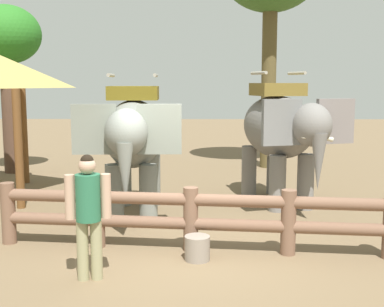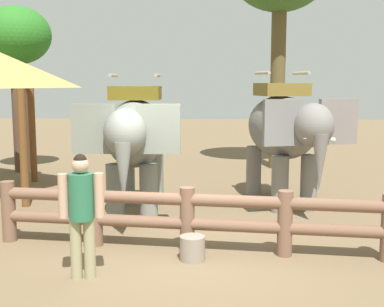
{
  "view_description": "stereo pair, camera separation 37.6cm",
  "coord_description": "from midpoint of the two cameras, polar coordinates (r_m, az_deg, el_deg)",
  "views": [
    {
      "loc": [
        0.13,
        -7.88,
        2.73
      ],
      "look_at": [
        0.0,
        1.56,
        1.4
      ],
      "focal_mm": 47.36,
      "sensor_mm": 36.0,
      "label": 1
    },
    {
      "loc": [
        0.51,
        -7.86,
        2.73
      ],
      "look_at": [
        0.0,
        1.56,
        1.4
      ],
      "focal_mm": 47.36,
      "sensor_mm": 36.0,
      "label": 2
    }
  ],
  "objects": [
    {
      "name": "log_fence",
      "position": [
        8.27,
        -1.45,
        -6.88
      ],
      "size": [
        6.46,
        0.91,
        1.05
      ],
      "color": "brown",
      "rests_on": "ground"
    },
    {
      "name": "elephant_near_left",
      "position": [
        10.25,
        -7.68,
        1.8
      ],
      "size": [
        1.93,
        3.38,
        2.9
      ],
      "color": "slate",
      "rests_on": "ground"
    },
    {
      "name": "feed_bucket",
      "position": [
        7.95,
        -0.78,
        -10.61
      ],
      "size": [
        0.39,
        0.39,
        0.38
      ],
      "color": "gray",
      "rests_on": "ground"
    },
    {
      "name": "tourist_woman_in_black",
      "position": [
        7.15,
        -13.08,
        -6.02
      ],
      "size": [
        0.62,
        0.39,
        1.76
      ],
      "color": "#969169",
      "rests_on": "ground"
    },
    {
      "name": "ground_plane",
      "position": [
        8.34,
        -1.47,
        -11.09
      ],
      "size": [
        60.0,
        60.0,
        0.0
      ],
      "primitive_type": "plane",
      "color": "brown"
    },
    {
      "name": "tree_far_left",
      "position": [
        16.29,
        -20.77,
        11.55
      ],
      "size": [
        2.02,
        2.02,
        4.99
      ],
      "color": "brown",
      "rests_on": "ground"
    },
    {
      "name": "elephant_center",
      "position": [
        11.4,
        9.06,
        2.58
      ],
      "size": [
        2.33,
        3.55,
        2.97
      ],
      "color": "slate",
      "rests_on": "ground"
    }
  ]
}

